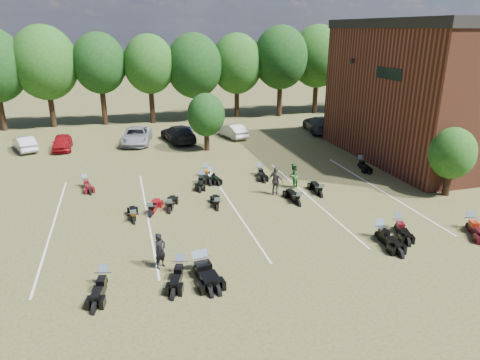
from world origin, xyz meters
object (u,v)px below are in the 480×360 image
object	(u,v)px
car_4	(185,134)
motorcycle_3	(204,271)
motorcycle_7	(151,216)
motorcycle_14	(86,187)
car_0	(62,142)
person_grey	(276,181)
motorcycle_0	(105,286)
person_black	(160,251)
person_green	(293,176)

from	to	relation	value
car_4	motorcycle_3	world-z (taller)	car_4
motorcycle_7	motorcycle_14	bearing A→B (deg)	-37.66
car_0	motorcycle_3	size ratio (longest dim) A/B	1.56
car_4	person_grey	distance (m)	15.73
motorcycle_0	motorcycle_3	bearing A→B (deg)	12.12
car_0	car_4	distance (m)	10.77
motorcycle_0	motorcycle_3	distance (m)	4.17
person_black	motorcycle_3	world-z (taller)	person_black
person_black	motorcycle_3	distance (m)	2.12
car_0	person_green	world-z (taller)	person_green
car_4	motorcycle_0	distance (m)	24.10
person_black	motorcycle_0	distance (m)	2.67
motorcycle_0	motorcycle_7	distance (m)	7.00
motorcycle_0	motorcycle_7	bearing A→B (deg)	81.69
person_green	motorcycle_0	world-z (taller)	person_green
car_4	motorcycle_3	bearing A→B (deg)	-88.77
motorcycle_0	person_green	bearing A→B (deg)	47.77
person_black	person_grey	size ratio (longest dim) A/B	0.89
person_green	motorcycle_0	distance (m)	14.66
motorcycle_0	motorcycle_14	distance (m)	12.61
car_4	motorcycle_7	world-z (taller)	car_4
person_grey	motorcycle_3	distance (m)	9.90
person_green	car_0	bearing A→B (deg)	-81.66
person_grey	car_0	bearing A→B (deg)	8.90
person_black	motorcycle_7	size ratio (longest dim) A/B	0.75
person_grey	motorcycle_7	bearing A→B (deg)	64.04
motorcycle_3	motorcycle_14	xyz separation A→B (m)	(-5.60, 12.51, 0.00)
person_green	motorcycle_7	bearing A→B (deg)	-27.39
motorcycle_3	motorcycle_7	world-z (taller)	motorcycle_3
car_0	motorcycle_3	world-z (taller)	car_0
person_green	person_grey	size ratio (longest dim) A/B	0.91
person_grey	motorcycle_0	bearing A→B (deg)	92.52
car_4	motorcycle_3	xyz separation A→B (m)	(-2.72, -23.06, -0.66)
motorcycle_0	motorcycle_3	world-z (taller)	motorcycle_3
person_grey	motorcycle_3	bearing A→B (deg)	107.12
person_green	motorcycle_0	bearing A→B (deg)	-3.53
person_black	person_green	distance (m)	12.23
car_4	motorcycle_3	distance (m)	23.23
car_4	person_green	xyz separation A→B (m)	(4.95, -14.49, 0.18)
person_grey	motorcycle_7	xyz separation A→B (m)	(-7.91, -1.17, -0.93)
person_black	motorcycle_7	bearing A→B (deg)	52.95
motorcycle_0	motorcycle_7	xyz separation A→B (m)	(2.41, 6.57, 0.00)
car_0	motorcycle_0	world-z (taller)	car_0
motorcycle_0	car_0	bearing A→B (deg)	111.43
person_black	car_0	bearing A→B (deg)	68.98
person_black	motorcycle_0	size ratio (longest dim) A/B	0.72
person_grey	motorcycle_3	xyz separation A→B (m)	(-6.14, -7.71, -0.93)
car_0	motorcycle_3	bearing A→B (deg)	-72.12
person_green	motorcycle_14	distance (m)	13.87
person_black	motorcycle_0	bearing A→B (deg)	162.26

